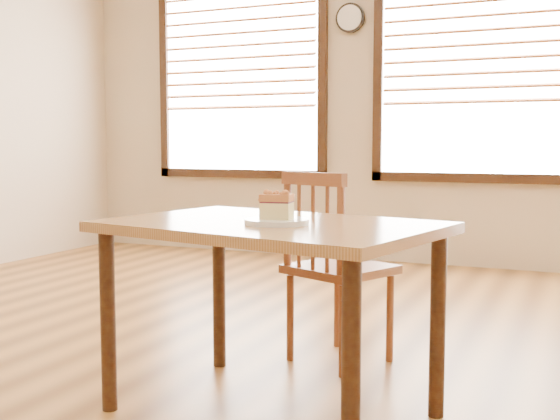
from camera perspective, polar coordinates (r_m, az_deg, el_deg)
name	(u,v)px	position (r m, az deg, el deg)	size (l,w,h in m)	color
window_left	(240,63)	(6.81, -3.29, 11.84)	(1.76, 0.10, 1.96)	white
window_right	(478,51)	(6.14, 15.77, 12.36)	(1.76, 0.10, 1.96)	white
wall_clock	(350,18)	(6.43, 5.72, 15.27)	(0.26, 0.05, 0.26)	black
cafe_table_main	(271,247)	(2.67, -0.76, -3.02)	(1.35, 1.03, 0.75)	#AF7C44
cafe_chair_main	(335,266)	(3.34, 4.46, -4.56)	(0.55, 0.55, 0.93)	brown
plate	(277,222)	(2.58, -0.27, -0.96)	(0.24, 0.24, 0.02)	white
cake_slice	(277,205)	(2.57, -0.27, 0.44)	(0.13, 0.10, 0.11)	#EDD486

